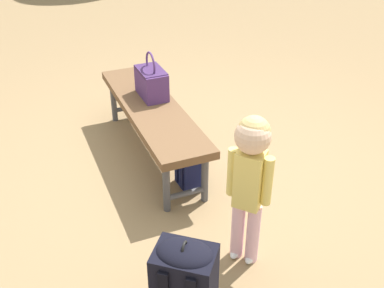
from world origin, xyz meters
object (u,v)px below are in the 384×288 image
at_px(handbag, 151,81).
at_px(backpack_large, 185,280).
at_px(park_bench, 152,112).
at_px(child_standing, 250,170).
at_px(backpack_small, 190,165).

relative_size(handbag, backpack_large, 0.72).
height_order(park_bench, child_standing, child_standing).
relative_size(child_standing, backpack_small, 2.69).
bearing_deg(backpack_small, park_bench, -179.75).
relative_size(handbag, child_standing, 0.39).
relative_size(park_bench, backpack_small, 4.66).
xyz_separation_m(backpack_large, backpack_small, (-0.92, 0.68, -0.08)).
height_order(child_standing, backpack_small, child_standing).
relative_size(park_bench, handbag, 4.48).
xyz_separation_m(handbag, backpack_large, (1.56, -0.77, -0.32)).
bearing_deg(park_bench, backpack_large, -25.43).
bearing_deg(child_standing, park_bench, 173.24).
distance_m(child_standing, backpack_small, 0.92).
xyz_separation_m(park_bench, backpack_small, (0.51, 0.00, -0.22)).
height_order(child_standing, backpack_large, child_standing).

